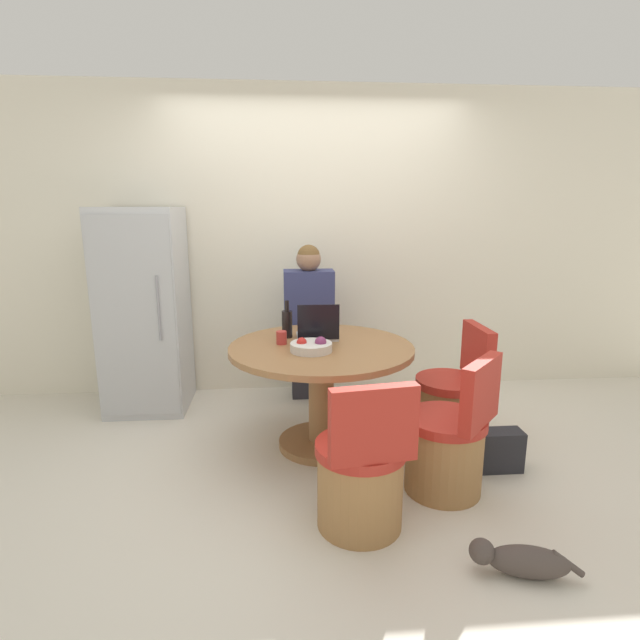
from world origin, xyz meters
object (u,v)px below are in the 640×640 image
at_px(cat, 520,560).
at_px(handbag, 497,450).
at_px(chair_near_camera, 361,478).
at_px(refrigerator, 145,311).
at_px(chair_near_right_corner, 448,447).
at_px(dining_table, 321,375).
at_px(chair_right_side, 451,403).
at_px(laptop, 318,331).
at_px(person_seated, 309,318).
at_px(fruit_bowl, 311,346).
at_px(bottle, 287,323).

distance_m(cat, handbag, 0.95).
bearing_deg(chair_near_camera, refrigerator, -57.74).
distance_m(chair_near_right_corner, cat, 0.74).
relative_size(dining_table, handbag, 4.08).
xyz_separation_m(chair_right_side, laptop, (-0.92, 0.15, 0.50)).
bearing_deg(cat, person_seated, -54.25).
relative_size(refrigerator, cat, 3.33).
xyz_separation_m(chair_right_side, fruit_bowl, (-0.98, -0.14, 0.48)).
height_order(refrigerator, person_seated, refrigerator).
height_order(dining_table, bottle, bottle).
distance_m(refrigerator, chair_right_side, 2.45).
distance_m(refrigerator, fruit_bowl, 1.59).
distance_m(chair_near_camera, fruit_bowl, 0.93).
relative_size(laptop, cat, 0.58).
height_order(chair_near_camera, person_seated, person_seated).
bearing_deg(laptop, handbag, 152.45).
distance_m(person_seated, laptop, 0.68).
relative_size(laptop, bottle, 1.08).
distance_m(refrigerator, bottle, 1.27).
height_order(refrigerator, fruit_bowl, refrigerator).
bearing_deg(dining_table, chair_near_right_corner, -42.23).
bearing_deg(cat, chair_right_side, -80.60).
relative_size(chair_near_camera, bottle, 3.16).
height_order(refrigerator, dining_table, refrigerator).
height_order(fruit_bowl, bottle, bottle).
bearing_deg(laptop, chair_near_camera, 97.49).
bearing_deg(laptop, chair_near_right_corner, 131.63).
bearing_deg(chair_near_camera, chair_near_right_corner, -160.15).
distance_m(dining_table, handbag, 1.21).
distance_m(dining_table, chair_right_side, 0.94).
bearing_deg(laptop, refrigerator, -26.69).
height_order(laptop, cat, laptop).
xyz_separation_m(fruit_bowl, bottle, (-0.15, 0.36, 0.07)).
xyz_separation_m(chair_right_side, bottle, (-1.13, 0.22, 0.55)).
distance_m(refrigerator, cat, 3.10).
bearing_deg(chair_right_side, fruit_bowl, -82.71).
bearing_deg(chair_near_right_corner, refrigerator, -83.33).
height_order(chair_near_right_corner, bottle, bottle).
height_order(person_seated, bottle, person_seated).
distance_m(chair_right_side, person_seated, 1.33).
relative_size(fruit_bowl, cat, 0.55).
bearing_deg(person_seated, cat, 110.80).
relative_size(chair_near_right_corner, bottle, 3.16).
distance_m(refrigerator, laptop, 1.49).
relative_size(chair_right_side, chair_near_camera, 1.00).
xyz_separation_m(dining_table, handbag, (1.07, -0.41, -0.39)).
distance_m(fruit_bowl, cat, 1.61).
relative_size(refrigerator, handbag, 5.38).
bearing_deg(refrigerator, chair_near_camera, -49.68).
distance_m(chair_right_side, chair_near_right_corner, 0.67).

